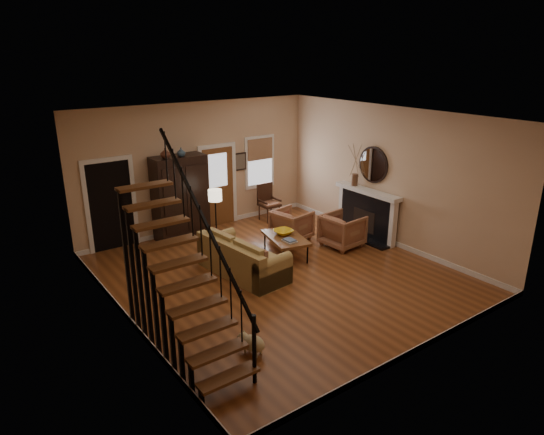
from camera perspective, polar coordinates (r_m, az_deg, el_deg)
room at (r=10.94m, az=-6.39°, el=3.14°), size 7.00×7.33×3.30m
staircase at (r=7.32m, az=-10.58°, el=-4.54°), size 0.94×2.80×3.20m
fireplace at (r=12.34m, az=11.21°, el=1.01°), size 0.33×1.95×2.30m
armoire at (r=12.13m, az=-10.74°, el=2.28°), size 1.30×0.60×2.10m
vase_a at (r=11.62m, az=-12.45°, el=7.41°), size 0.24×0.24×0.25m
vase_b at (r=11.79m, az=-10.65°, el=7.59°), size 0.20×0.20×0.21m
sofa at (r=10.22m, az=-3.42°, el=-4.63°), size 1.13×2.16×0.77m
coffee_table at (r=11.10m, az=1.59°, el=-3.41°), size 1.01×1.40×0.48m
bowl at (r=11.13m, az=1.34°, el=-1.72°), size 0.43×0.43×0.11m
books at (r=10.71m, az=2.07°, el=-2.72°), size 0.23×0.31×0.06m
armchair_left at (r=11.73m, az=8.29°, el=-1.51°), size 0.95×0.93×0.80m
armchair_right at (r=12.03m, az=2.34°, el=-0.87°), size 0.98×0.96×0.77m
floor_lamp at (r=11.61m, az=-6.61°, el=-0.07°), size 0.41×0.41×1.41m
side_chair at (r=13.35m, az=-0.32°, el=1.75°), size 0.54×0.54×1.02m
dog at (r=7.79m, az=-2.20°, el=-14.71°), size 0.40×0.51×0.32m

